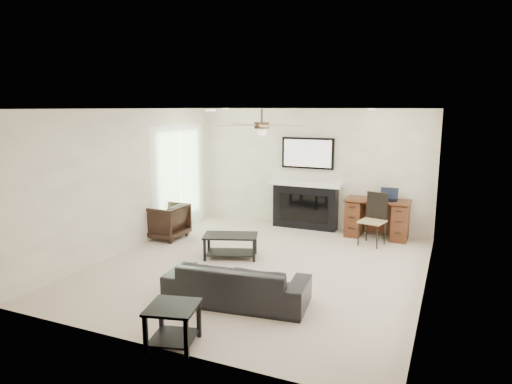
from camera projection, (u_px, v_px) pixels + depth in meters
room_shell at (272, 163)px, 7.02m from camera, size 5.50×5.54×2.52m
sofa at (237, 283)px, 5.93m from camera, size 1.93×0.94×0.54m
armchair at (165, 221)px, 8.88m from camera, size 0.76×0.74×0.68m
coffee_table at (231, 246)px, 7.74m from camera, size 1.02×0.78×0.40m
end_table_near at (173, 326)px, 4.88m from camera, size 0.63×0.63×0.45m
end_table_left at (106, 237)px, 8.18m from camera, size 0.60×0.60×0.45m
fireplace_unit at (305, 184)px, 9.51m from camera, size 1.52×0.34×1.91m
desk at (377, 219)px, 8.91m from camera, size 1.22×0.56×0.76m
desk_chair at (372, 220)px, 8.39m from camera, size 0.51×0.53×0.97m
laptop at (389, 195)px, 8.72m from camera, size 0.33×0.24×0.23m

